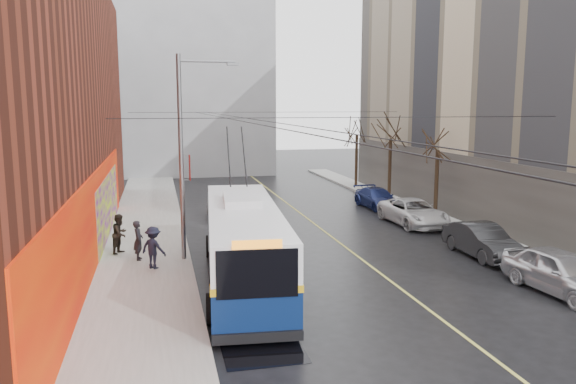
% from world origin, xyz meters
% --- Properties ---
extents(ground, '(140.00, 140.00, 0.00)m').
position_xyz_m(ground, '(0.00, 0.00, 0.00)').
color(ground, black).
rests_on(ground, ground).
extents(sidewalk_left, '(4.00, 60.00, 0.15)m').
position_xyz_m(sidewalk_left, '(-8.00, 12.00, 0.07)').
color(sidewalk_left, gray).
rests_on(sidewalk_left, ground).
extents(sidewalk_right, '(2.00, 60.00, 0.15)m').
position_xyz_m(sidewalk_right, '(9.00, 12.00, 0.07)').
color(sidewalk_right, gray).
rests_on(sidewalk_right, ground).
extents(lane_line, '(0.12, 50.00, 0.01)m').
position_xyz_m(lane_line, '(1.50, 14.00, 0.00)').
color(lane_line, '#BFB74C').
rests_on(lane_line, ground).
extents(building_far, '(20.50, 12.10, 18.00)m').
position_xyz_m(building_far, '(-6.00, 44.99, 9.02)').
color(building_far, gray).
rests_on(building_far, ground).
extents(streetlight_pole, '(2.65, 0.60, 9.00)m').
position_xyz_m(streetlight_pole, '(-6.14, 10.00, 4.85)').
color(streetlight_pole, slate).
rests_on(streetlight_pole, ground).
extents(catenary_wires, '(18.00, 60.00, 0.22)m').
position_xyz_m(catenary_wires, '(-2.54, 14.77, 6.25)').
color(catenary_wires, black).
extents(tree_near, '(3.20, 3.20, 6.40)m').
position_xyz_m(tree_near, '(9.00, 16.00, 4.98)').
color(tree_near, black).
rests_on(tree_near, ground).
extents(tree_mid, '(3.20, 3.20, 6.68)m').
position_xyz_m(tree_mid, '(9.00, 23.00, 5.25)').
color(tree_mid, black).
rests_on(tree_mid, ground).
extents(tree_far, '(3.20, 3.20, 6.57)m').
position_xyz_m(tree_far, '(9.00, 30.00, 5.14)').
color(tree_far, black).
rests_on(tree_far, ground).
extents(puddle, '(2.30, 3.06, 0.01)m').
position_xyz_m(puddle, '(-4.57, 0.69, 0.00)').
color(puddle, black).
rests_on(puddle, ground).
extents(pigeons_flying, '(1.67, 1.85, 1.87)m').
position_xyz_m(pigeons_flying, '(-1.68, 10.55, 7.45)').
color(pigeons_flying, slate).
extents(trolleybus, '(3.67, 12.49, 5.85)m').
position_xyz_m(trolleybus, '(-4.17, 6.42, 1.63)').
color(trolleybus, '#091B47').
rests_on(trolleybus, ground).
extents(parked_car_a, '(2.38, 4.99, 1.65)m').
position_xyz_m(parked_car_a, '(7.00, 2.56, 0.82)').
color(parked_car_a, silver).
rests_on(parked_car_a, ground).
extents(parked_car_b, '(1.61, 4.58, 1.51)m').
position_xyz_m(parked_car_b, '(7.00, 7.76, 0.75)').
color(parked_car_b, '#27282A').
rests_on(parked_car_b, ground).
extents(parked_car_c, '(2.67, 5.42, 1.48)m').
position_xyz_m(parked_car_c, '(7.00, 14.85, 0.74)').
color(parked_car_c, silver).
rests_on(parked_car_c, ground).
extents(parked_car_d, '(2.12, 4.70, 1.34)m').
position_xyz_m(parked_car_d, '(7.00, 20.31, 0.67)').
color(parked_car_d, navy).
rests_on(parked_car_d, ground).
extents(following_car, '(1.69, 4.02, 1.36)m').
position_xyz_m(following_car, '(-3.63, 19.27, 0.68)').
color(following_car, silver).
rests_on(following_car, ground).
extents(pedestrian_a, '(0.44, 0.65, 1.74)m').
position_xyz_m(pedestrian_a, '(-8.24, 10.24, 1.02)').
color(pedestrian_a, black).
rests_on(pedestrian_a, sidewalk_left).
extents(pedestrian_b, '(1.02, 1.10, 1.82)m').
position_xyz_m(pedestrian_b, '(-9.08, 11.56, 1.06)').
color(pedestrian_b, black).
rests_on(pedestrian_b, sidewalk_left).
extents(pedestrian_c, '(1.31, 1.22, 1.77)m').
position_xyz_m(pedestrian_c, '(-7.59, 8.74, 1.03)').
color(pedestrian_c, black).
rests_on(pedestrian_c, sidewalk_left).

